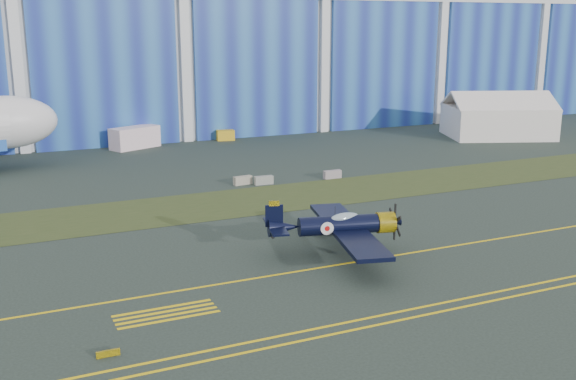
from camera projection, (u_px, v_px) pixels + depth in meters
name	position (u px, v px, depth m)	size (l,w,h in m)	color
ground	(362.00, 236.00, 53.69)	(260.00, 260.00, 0.00)	#2B3730
grass_median	(289.00, 196.00, 66.06)	(260.00, 10.00, 0.02)	#475128
hangar	(147.00, 33.00, 113.57)	(220.00, 45.70, 30.00)	silver
taxiway_centreline	(397.00, 255.00, 49.27)	(200.00, 0.20, 0.02)	yellow
edge_line_near	(484.00, 303.00, 40.87)	(80.00, 0.20, 0.02)	yellow
edge_line_far	(473.00, 297.00, 41.76)	(80.00, 0.20, 0.02)	yellow
hold_short_ladder	(166.00, 314.00, 39.31)	(6.00, 2.40, 0.02)	yellow
guard_board_left	(108.00, 353.00, 34.21)	(1.20, 0.15, 0.35)	yellow
warbird	(339.00, 225.00, 48.93)	(14.18, 15.90, 4.04)	black
tent	(498.00, 114.00, 100.44)	(17.71, 15.42, 6.88)	white
shipping_container	(135.00, 138.00, 91.56)	(6.71, 2.68, 2.91)	white
tug	(226.00, 135.00, 97.97)	(2.52, 1.57, 1.47)	gold
gse_box	(499.00, 120.00, 112.74)	(2.92, 1.56, 1.75)	gray
barrier_a	(243.00, 180.00, 70.90)	(2.00, 0.60, 0.90)	#9F9785
barrier_b	(264.00, 180.00, 70.97)	(2.00, 0.60, 0.90)	gray
barrier_c	(332.00, 174.00, 73.68)	(2.00, 0.60, 0.90)	gray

